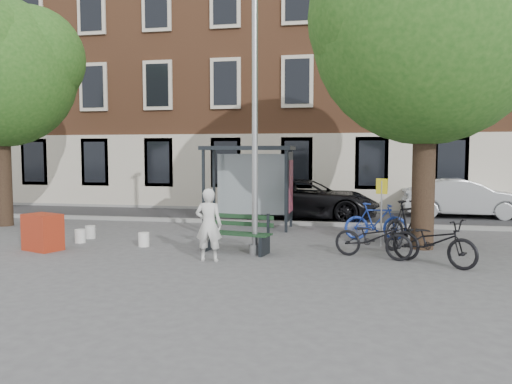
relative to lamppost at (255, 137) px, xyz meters
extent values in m
plane|color=#4C4C4F|center=(0.00, 0.00, -2.78)|extent=(90.00, 90.00, 0.00)
cube|color=#28282B|center=(0.00, 7.00, -2.78)|extent=(40.00, 4.00, 0.01)
cube|color=gray|center=(0.00, 5.00, -2.72)|extent=(40.00, 0.25, 0.12)
cube|color=gray|center=(0.00, 9.00, -2.72)|extent=(40.00, 0.25, 0.12)
cube|color=brown|center=(0.00, 13.00, 4.22)|extent=(30.00, 8.00, 14.00)
cylinder|color=#9EA0A3|center=(0.00, 0.00, 0.22)|extent=(0.14, 0.14, 6.00)
cylinder|color=#9EA0A3|center=(0.00, 0.00, -2.66)|extent=(0.28, 0.28, 0.24)
cylinder|color=black|center=(4.00, 1.50, -1.08)|extent=(0.56, 0.56, 3.40)
sphere|color=#215118|center=(4.00, 1.50, 2.62)|extent=(5.60, 5.60, 5.60)
sphere|color=#215118|center=(4.90, 1.90, 3.12)|extent=(3.92, 3.92, 3.92)
sphere|color=#215118|center=(3.20, 1.20, 2.92)|extent=(4.20, 4.20, 4.20)
cylinder|color=black|center=(-9.00, 3.00, -1.18)|extent=(0.48, 0.48, 3.20)
sphere|color=#215118|center=(-9.00, 3.00, 2.22)|extent=(4.80, 4.80, 4.80)
sphere|color=#215118|center=(-8.10, 3.40, 2.72)|extent=(3.36, 3.36, 3.36)
cube|color=#1E2328|center=(-2.30, 3.40, -1.53)|extent=(0.08, 0.08, 2.50)
cube|color=#1E2328|center=(0.30, 3.40, -1.53)|extent=(0.08, 0.08, 2.50)
cube|color=#1E2328|center=(-2.30, 4.60, -1.53)|extent=(0.08, 0.08, 2.50)
cube|color=#1E2328|center=(0.30, 4.60, -1.53)|extent=(0.08, 0.08, 2.50)
cube|color=#1E2328|center=(-1.00, 4.00, -0.22)|extent=(2.85, 1.45, 0.12)
cube|color=#8C999E|center=(-1.00, 4.60, -1.41)|extent=(2.34, 0.04, 2.00)
cube|color=#1E2328|center=(0.30, 4.00, -1.41)|extent=(0.12, 1.14, 2.12)
cube|color=#D84C19|center=(0.37, 4.00, -1.41)|extent=(0.02, 0.90, 1.62)
imported|color=silver|center=(-0.86, -0.93, -1.97)|extent=(0.62, 0.42, 1.63)
cube|color=#1E2328|center=(-1.24, 0.24, -2.56)|extent=(0.19, 0.56, 0.45)
cube|color=#1E2328|center=(0.24, -0.06, -2.56)|extent=(0.19, 0.56, 0.45)
cube|color=#19371F|center=(-0.54, -0.09, -2.31)|extent=(1.75, 0.47, 0.04)
cube|color=#19371F|center=(-0.50, 0.09, -2.31)|extent=(1.75, 0.47, 0.04)
cube|color=#19371F|center=(-0.46, 0.27, -2.31)|extent=(1.75, 0.47, 0.04)
cube|color=#19371F|center=(-0.44, 0.36, -2.11)|extent=(1.73, 0.40, 0.10)
cube|color=#19371F|center=(-0.44, 0.36, -1.93)|extent=(1.73, 0.40, 0.10)
imported|color=black|center=(2.74, 0.08, -2.31)|extent=(1.91, 1.18, 0.95)
imported|color=#1C359A|center=(2.91, 2.56, -2.27)|extent=(1.75, 0.63, 1.03)
imported|color=black|center=(3.99, -0.39, -2.27)|extent=(1.98, 1.69, 1.02)
imported|color=black|center=(3.69, 1.51, -2.16)|extent=(1.77, 1.95, 1.24)
imported|color=black|center=(0.63, 6.78, -2.06)|extent=(5.30, 2.65, 1.44)
imported|color=#A2A5A9|center=(6.35, 8.17, -2.06)|extent=(4.37, 1.54, 1.44)
cube|color=#A02B15|center=(-5.25, -0.51, -2.33)|extent=(1.06, 0.88, 0.90)
cylinder|color=silver|center=(-4.98, 1.28, -2.60)|extent=(0.36, 0.36, 0.36)
cylinder|color=white|center=(-3.00, 0.42, -2.60)|extent=(0.35, 0.35, 0.36)
cylinder|color=white|center=(-4.90, 0.60, -2.60)|extent=(0.34, 0.34, 0.36)
cylinder|color=#9EA0A3|center=(3.00, 1.61, -1.94)|extent=(0.04, 0.04, 1.70)
cube|color=gold|center=(3.00, 1.61, -1.23)|extent=(0.29, 0.15, 0.40)
camera|label=1|loc=(2.25, -11.50, -0.38)|focal=35.00mm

